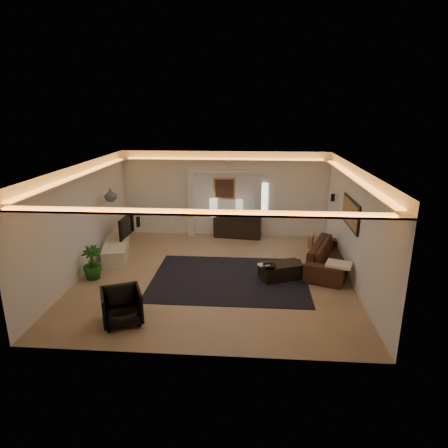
# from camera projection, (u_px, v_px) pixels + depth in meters

# --- Properties ---
(floor) EXTENTS (7.00, 7.00, 0.00)m
(floor) POSITION_uv_depth(u_px,v_px,m) (215.00, 275.00, 10.34)
(floor) COLOR tan
(floor) RESTS_ON ground
(ceiling) EXTENTS (7.00, 7.00, 0.00)m
(ceiling) POSITION_uv_depth(u_px,v_px,m) (214.00, 166.00, 9.51)
(ceiling) COLOR white
(ceiling) RESTS_ON ground
(wall_back) EXTENTS (7.00, 0.00, 7.00)m
(wall_back) POSITION_uv_depth(u_px,v_px,m) (224.00, 194.00, 13.27)
(wall_back) COLOR white
(wall_back) RESTS_ON ground
(wall_front) EXTENTS (7.00, 0.00, 7.00)m
(wall_front) POSITION_uv_depth(u_px,v_px,m) (194.00, 282.00, 6.58)
(wall_front) COLOR white
(wall_front) RESTS_ON ground
(wall_left) EXTENTS (0.00, 7.00, 7.00)m
(wall_left) POSITION_uv_depth(u_px,v_px,m) (82.00, 220.00, 10.17)
(wall_left) COLOR white
(wall_left) RESTS_ON ground
(wall_right) EXTENTS (0.00, 7.00, 7.00)m
(wall_right) POSITION_uv_depth(u_px,v_px,m) (354.00, 226.00, 9.68)
(wall_right) COLOR white
(wall_right) RESTS_ON ground
(cove_soffit) EXTENTS (7.00, 7.00, 0.04)m
(cove_soffit) POSITION_uv_depth(u_px,v_px,m) (214.00, 178.00, 9.59)
(cove_soffit) COLOR silver
(cove_soffit) RESTS_ON ceiling
(daylight_slit) EXTENTS (0.25, 0.03, 1.00)m
(daylight_slit) POSITION_uv_depth(u_px,v_px,m) (264.00, 198.00, 13.18)
(daylight_slit) COLOR white
(daylight_slit) RESTS_ON wall_back
(area_rug) EXTENTS (4.00, 3.00, 0.01)m
(area_rug) POSITION_uv_depth(u_px,v_px,m) (229.00, 279.00, 10.12)
(area_rug) COLOR black
(area_rug) RESTS_ON ground
(pilaster_left) EXTENTS (0.22, 0.20, 2.20)m
(pilaster_left) POSITION_uv_depth(u_px,v_px,m) (191.00, 204.00, 13.36)
(pilaster_left) COLOR silver
(pilaster_left) RESTS_ON ground
(pilaster_right) EXTENTS (0.22, 0.20, 2.20)m
(pilaster_right) POSITION_uv_depth(u_px,v_px,m) (258.00, 205.00, 13.19)
(pilaster_right) COLOR silver
(pilaster_right) RESTS_ON ground
(alcove_header) EXTENTS (2.52, 0.20, 0.12)m
(alcove_header) POSITION_uv_depth(u_px,v_px,m) (224.00, 171.00, 12.94)
(alcove_header) COLOR silver
(alcove_header) RESTS_ON wall_back
(painting_frame) EXTENTS (0.74, 0.04, 0.74)m
(painting_frame) POSITION_uv_depth(u_px,v_px,m) (224.00, 188.00, 13.18)
(painting_frame) COLOR tan
(painting_frame) RESTS_ON wall_back
(painting_canvas) EXTENTS (0.62, 0.02, 0.62)m
(painting_canvas) POSITION_uv_depth(u_px,v_px,m) (224.00, 189.00, 13.16)
(painting_canvas) COLOR #4C2D1E
(painting_canvas) RESTS_ON wall_back
(art_panel_frame) EXTENTS (0.04, 1.64, 0.74)m
(art_panel_frame) POSITION_uv_depth(u_px,v_px,m) (351.00, 213.00, 9.89)
(art_panel_frame) COLOR black
(art_panel_frame) RESTS_ON wall_right
(art_panel_gold) EXTENTS (0.02, 1.50, 0.62)m
(art_panel_gold) POSITION_uv_depth(u_px,v_px,m) (350.00, 213.00, 9.89)
(art_panel_gold) COLOR tan
(art_panel_gold) RESTS_ON wall_right
(wall_sconce) EXTENTS (0.12, 0.12, 0.22)m
(wall_sconce) POSITION_uv_depth(u_px,v_px,m) (333.00, 197.00, 11.72)
(wall_sconce) COLOR black
(wall_sconce) RESTS_ON wall_right
(wall_niche) EXTENTS (0.10, 0.55, 0.04)m
(wall_niche) POSITION_uv_depth(u_px,v_px,m) (103.00, 201.00, 11.45)
(wall_niche) COLOR silver
(wall_niche) RESTS_ON wall_left
(console) EXTENTS (1.65, 0.70, 0.80)m
(console) POSITION_uv_depth(u_px,v_px,m) (238.00, 226.00, 13.30)
(console) COLOR black
(console) RESTS_ON ground
(lamp_left) EXTENTS (0.34, 0.34, 0.59)m
(lamp_left) POSITION_uv_depth(u_px,v_px,m) (214.00, 208.00, 12.92)
(lamp_left) COLOR #F8E7CC
(lamp_left) RESTS_ON console
(lamp_right) EXTENTS (0.30, 0.30, 0.53)m
(lamp_right) POSITION_uv_depth(u_px,v_px,m) (239.00, 207.00, 13.03)
(lamp_right) COLOR beige
(lamp_right) RESTS_ON console
(media_ledge) EXTENTS (1.28, 2.64, 0.48)m
(media_ledge) POSITION_uv_depth(u_px,v_px,m) (117.00, 246.00, 11.85)
(media_ledge) COLOR beige
(media_ledge) RESTS_ON ground
(tv) EXTENTS (1.14, 0.20, 0.65)m
(tv) POSITION_uv_depth(u_px,v_px,m) (123.00, 226.00, 11.94)
(tv) COLOR black
(tv) RESTS_ON media_ledge
(figurine) EXTENTS (0.16, 0.16, 0.34)m
(figurine) POSITION_uv_depth(u_px,v_px,m) (138.00, 222.00, 12.93)
(figurine) COLOR black
(figurine) RESTS_ON media_ledge
(ginger_jar) EXTENTS (0.40, 0.40, 0.37)m
(ginger_jar) POSITION_uv_depth(u_px,v_px,m) (110.00, 195.00, 11.24)
(ginger_jar) COLOR slate
(ginger_jar) RESTS_ON wall_niche
(plant) EXTENTS (0.55, 0.55, 0.88)m
(plant) POSITION_uv_depth(u_px,v_px,m) (92.00, 263.00, 10.02)
(plant) COLOR #174D15
(plant) RESTS_ON ground
(sofa) EXTENTS (2.68, 1.78, 0.73)m
(sofa) POSITION_uv_depth(u_px,v_px,m) (331.00, 257.00, 10.64)
(sofa) COLOR black
(sofa) RESTS_ON ground
(throw_blanket) EXTENTS (0.73, 0.66, 0.06)m
(throw_blanket) POSITION_uv_depth(u_px,v_px,m) (339.00, 264.00, 9.63)
(throw_blanket) COLOR beige
(throw_blanket) RESTS_ON sofa
(throw_pillow) EXTENTS (0.22, 0.41, 0.40)m
(throw_pillow) POSITION_uv_depth(u_px,v_px,m) (311.00, 241.00, 11.35)
(throw_pillow) COLOR tan
(throw_pillow) RESTS_ON sofa
(coffee_table) EXTENTS (1.21, 0.94, 0.40)m
(coffee_table) POSITION_uv_depth(u_px,v_px,m) (281.00, 271.00, 10.11)
(coffee_table) COLOR black
(coffee_table) RESTS_ON ground
(bowl) EXTENTS (0.40, 0.40, 0.08)m
(bowl) POSITION_uv_depth(u_px,v_px,m) (270.00, 266.00, 9.79)
(bowl) COLOR black
(bowl) RESTS_ON coffee_table
(magazine) EXTENTS (0.33, 0.29, 0.03)m
(magazine) POSITION_uv_depth(u_px,v_px,m) (264.00, 265.00, 9.93)
(magazine) COLOR silver
(magazine) RESTS_ON coffee_table
(armchair) EXTENTS (1.04, 1.06, 0.73)m
(armchair) POSITION_uv_depth(u_px,v_px,m) (122.00, 306.00, 7.97)
(armchair) COLOR black
(armchair) RESTS_ON ground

